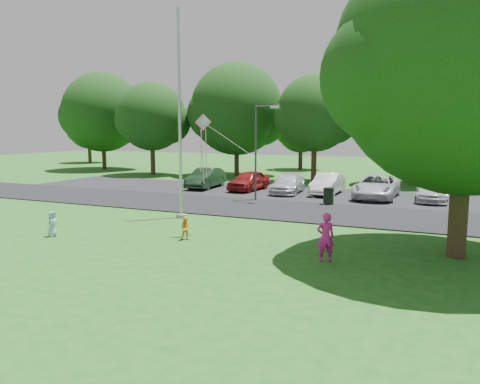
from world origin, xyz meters
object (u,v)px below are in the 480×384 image
at_px(trash_can, 328,197).
at_px(big_tree, 464,68).
at_px(flagpole, 180,133).
at_px(street_lamp, 259,143).
at_px(child_blue, 52,224).
at_px(kite, 205,134).
at_px(woman, 326,237).
at_px(child_yellow, 186,228).

height_order(trash_can, big_tree, big_tree).
bearing_deg(flagpole, street_lamp, 76.98).
bearing_deg(child_blue, flagpole, -10.87).
bearing_deg(kite, woman, -35.53).
bearing_deg(kite, flagpole, 118.21).
relative_size(flagpole, trash_can, 9.94).
bearing_deg(child_yellow, kite, 44.58).
distance_m(woman, kite, 6.64).
relative_size(street_lamp, big_tree, 0.53).
distance_m(big_tree, child_yellow, 11.38).
height_order(flagpole, woman, flagpole).
bearing_deg(child_yellow, flagpole, 94.77).
bearing_deg(woman, child_yellow, -36.28).
xyz_separation_m(trash_can, woman, (2.57, -11.42, 0.31)).
height_order(flagpole, child_blue, flagpole).
bearing_deg(flagpole, trash_can, 48.95).
distance_m(street_lamp, woman, 13.50).
relative_size(flagpole, child_blue, 9.50).
xyz_separation_m(child_yellow, kite, (0.33, 1.07, 3.70)).
relative_size(child_yellow, kite, 0.16).
xyz_separation_m(woman, child_yellow, (-5.76, 0.77, -0.35)).
height_order(street_lamp, kite, street_lamp).
height_order(street_lamp, trash_can, street_lamp).
bearing_deg(flagpole, big_tree, -11.55).
relative_size(big_tree, woman, 6.67).
distance_m(trash_can, child_yellow, 11.12).
bearing_deg(child_yellow, street_lamp, 67.55).
relative_size(big_tree, kite, 1.86).
xyz_separation_m(trash_can, child_yellow, (-3.19, -10.65, -0.04)).
distance_m(big_tree, woman, 7.10).
distance_m(flagpole, street_lamp, 6.76).
height_order(woman, kite, kite).
height_order(flagpole, street_lamp, flagpole).
xyz_separation_m(street_lamp, woman, (6.85, -11.32, -2.69)).
height_order(flagpole, trash_can, flagpole).
bearing_deg(big_tree, woman, -149.79).
bearing_deg(trash_can, flagpole, -131.05).
xyz_separation_m(flagpole, woman, (8.36, -4.76, -3.35)).
xyz_separation_m(flagpole, child_blue, (-2.70, -5.65, -3.64)).
bearing_deg(kite, trash_can, 56.49).
xyz_separation_m(big_tree, child_blue, (-14.94, -3.15, -5.80)).
bearing_deg(woman, street_lamp, -87.50).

